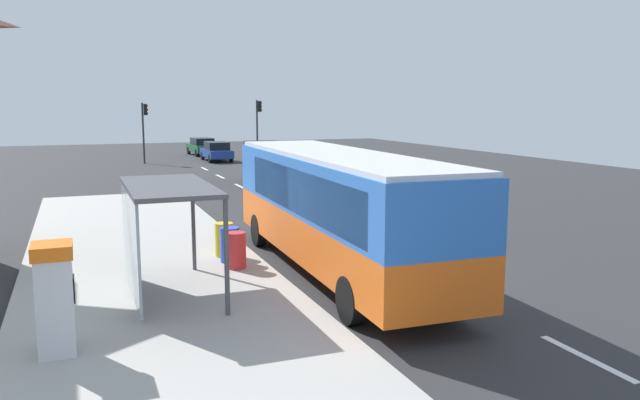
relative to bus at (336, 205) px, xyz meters
name	(u,v)px	position (x,y,z in m)	size (l,w,h in m)	color
ground_plane	(261,200)	(1.71, 13.20, -1.86)	(56.00, 92.00, 0.04)	#2D2D30
sidewalk_platform	(149,276)	(-4.69, 1.20, -1.75)	(6.20, 30.00, 0.18)	#ADAAA3
lane_stripe_seg_0	(586,358)	(1.96, -6.80, -1.84)	(0.16, 2.20, 0.01)	silver
lane_stripe_seg_1	(436,283)	(1.96, -1.80, -1.84)	(0.16, 2.20, 0.01)	silver
lane_stripe_seg_2	(353,242)	(1.96, 3.20, -1.84)	(0.16, 2.20, 0.01)	silver
lane_stripe_seg_3	(302,217)	(1.96, 8.20, -1.84)	(0.16, 2.20, 0.01)	silver
lane_stripe_seg_4	(266,199)	(1.96, 13.20, -1.84)	(0.16, 2.20, 0.01)	silver
lane_stripe_seg_5	(240,186)	(1.96, 18.20, -1.84)	(0.16, 2.20, 0.01)	silver
lane_stripe_seg_6	(220,177)	(1.96, 23.20, -1.84)	(0.16, 2.20, 0.01)	silver
lane_stripe_seg_7	(205,169)	(1.96, 28.20, -1.84)	(0.16, 2.20, 0.01)	silver
bus	(336,205)	(0.00, 0.00, 0.00)	(2.80, 11.07, 3.21)	orange
white_van	(272,160)	(3.91, 18.63, -0.50)	(2.16, 5.26, 2.30)	black
sedan_near	(217,151)	(4.01, 33.84, -1.05)	(1.84, 4.40, 1.52)	navy
sedan_far	(202,146)	(4.01, 39.94, -1.05)	(2.04, 4.49, 1.52)	#195933
ticket_machine	(55,298)	(-6.72, -3.64, -0.67)	(0.66, 0.76, 1.94)	silver
recycling_bin_red	(236,250)	(-2.49, 0.83, -1.19)	(0.52, 0.52, 0.95)	red
recycling_bin_blue	(230,245)	(-2.49, 1.53, -1.19)	(0.52, 0.52, 0.95)	blue
recycling_bin_yellow	(224,240)	(-2.49, 2.23, -1.19)	(0.52, 0.52, 0.95)	yellow
traffic_light_near_side	(258,120)	(7.21, 33.05, 1.33)	(0.49, 0.28, 4.75)	#2D2D2D
traffic_light_far_side	(144,123)	(-1.38, 33.85, 1.19)	(0.49, 0.28, 4.53)	#2D2D2D
bus_shelter	(155,211)	(-4.70, -0.85, 0.25)	(1.80, 4.00, 2.50)	#4C4C51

